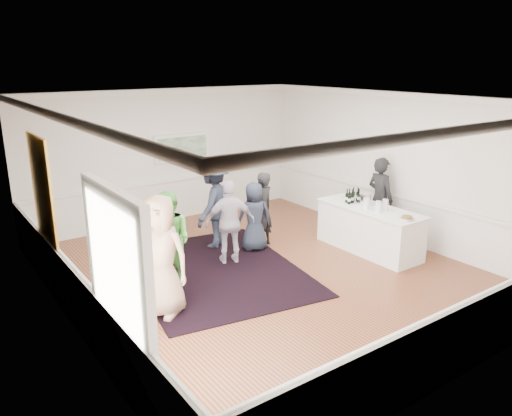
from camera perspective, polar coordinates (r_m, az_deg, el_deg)
floor at (r=9.44m, az=0.99°, el=-7.39°), size 8.00×8.00×0.00m
ceiling at (r=8.64m, az=1.10°, el=12.38°), size 7.00×8.00×0.02m
wall_left at (r=7.46m, az=-21.14°, el=-2.00°), size 0.02×8.00×3.20m
wall_right at (r=11.29m, az=15.54°, el=4.57°), size 0.02×8.00×3.20m
wall_back at (r=12.28m, az=-10.17°, el=5.86°), size 7.00×0.02×3.20m
wall_front at (r=6.32m, az=23.25°, el=-5.56°), size 7.00×0.02×3.20m
wainscoting at (r=9.24m, az=1.01°, el=-4.55°), size 7.00×8.00×1.00m
mirror at (r=8.64m, az=-23.21°, el=1.61°), size 0.05×1.25×1.85m
doorway at (r=5.83m, az=-15.53°, el=-8.57°), size 0.10×1.78×2.56m
landscape_painting at (r=12.37m, az=-8.42°, el=6.86°), size 1.44×0.06×0.66m
area_rug at (r=9.53m, az=-4.69°, el=-7.13°), size 3.55×4.31×0.02m
serving_table at (r=10.59m, az=12.81°, el=-2.36°), size 0.88×2.31×0.93m
bartender at (r=11.27m, az=13.98°, el=1.08°), size 0.45×0.68×1.83m
guest_tan at (r=7.75m, az=-10.93°, el=-5.43°), size 1.07×1.13×1.94m
guest_green at (r=8.76m, az=-9.84°, el=-3.60°), size 0.91×1.00×1.69m
guest_lilac at (r=9.62m, az=-2.97°, el=-1.65°), size 1.05×0.72×1.65m
guest_dark_a at (r=10.47m, az=-4.86°, el=0.49°), size 1.40×1.26×1.88m
guest_dark_b at (r=10.50m, az=0.67°, el=-0.17°), size 0.65×0.50×1.61m
guest_navy at (r=10.30m, az=-0.21°, el=-0.99°), size 0.82×0.68×1.45m
wine_bottles at (r=10.73m, az=10.99°, el=1.46°), size 0.41×0.24×0.31m
juice_pitchers at (r=10.24m, az=13.63°, el=0.36°), size 0.37×0.39×0.24m
ice_bucket at (r=10.59m, az=12.30°, el=0.96°), size 0.26×0.26×0.25m
nut_bowl at (r=9.81m, az=16.86°, el=-1.11°), size 0.25×0.25×0.07m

